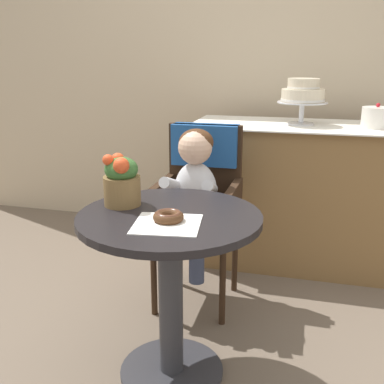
{
  "coord_description": "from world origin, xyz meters",
  "views": [
    {
      "loc": [
        0.52,
        -1.61,
        1.31
      ],
      "look_at": [
        0.05,
        0.15,
        0.77
      ],
      "focal_mm": 43.29,
      "sensor_mm": 36.0,
      "label": 1
    }
  ],
  "objects": [
    {
      "name": "paper_napkin",
      "position": [
        0.03,
        -0.11,
        0.72
      ],
      "size": [
        0.27,
        0.26,
        0.0
      ],
      "primitive_type": "cube",
      "rotation": [
        0.0,
        0.0,
        0.14
      ],
      "color": "white",
      "rests_on": "cafe_table"
    },
    {
      "name": "wicker_chair",
      "position": [
        -0.05,
        0.7,
        0.64
      ],
      "size": [
        0.42,
        0.45,
        0.95
      ],
      "rotation": [
        0.0,
        0.0,
        -0.06
      ],
      "color": "#332114",
      "rests_on": "ground"
    },
    {
      "name": "display_counter",
      "position": [
        0.55,
        1.3,
        0.45
      ],
      "size": [
        1.56,
        0.62,
        0.9
      ],
      "color": "olive",
      "rests_on": "ground"
    },
    {
      "name": "flower_vase",
      "position": [
        -0.22,
        0.06,
        0.83
      ],
      "size": [
        0.15,
        0.16,
        0.22
      ],
      "color": "brown",
      "rests_on": "cafe_table"
    },
    {
      "name": "ground_plane",
      "position": [
        0.0,
        0.0,
        0.0
      ],
      "size": [
        8.0,
        8.0,
        0.0
      ],
      "primitive_type": "plane",
      "color": "#6B5B4C"
    },
    {
      "name": "donut_front",
      "position": [
        0.02,
        -0.08,
        0.74
      ],
      "size": [
        0.11,
        0.11,
        0.04
      ],
      "color": "#4C2D19",
      "rests_on": "cafe_table"
    },
    {
      "name": "round_layer_cake",
      "position": [
        0.86,
        1.28,
        0.96
      ],
      "size": [
        0.17,
        0.17,
        0.14
      ],
      "color": "white",
      "rests_on": "display_counter"
    },
    {
      "name": "back_wall",
      "position": [
        0.0,
        1.85,
        1.35
      ],
      "size": [
        4.8,
        0.1,
        2.7
      ],
      "primitive_type": "cube",
      "color": "#C1AD8E",
      "rests_on": "ground"
    },
    {
      "name": "seated_child",
      "position": [
        -0.05,
        0.55,
        0.68
      ],
      "size": [
        0.27,
        0.32,
        0.73
      ],
      "color": "silver",
      "rests_on": "ground"
    },
    {
      "name": "cafe_table",
      "position": [
        0.0,
        0.0,
        0.51
      ],
      "size": [
        0.72,
        0.72,
        0.72
      ],
      "color": "black",
      "rests_on": "ground"
    },
    {
      "name": "tiered_cake_stand",
      "position": [
        0.43,
        1.3,
        1.08
      ],
      "size": [
        0.3,
        0.3,
        0.28
      ],
      "color": "silver",
      "rests_on": "display_counter"
    }
  ]
}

